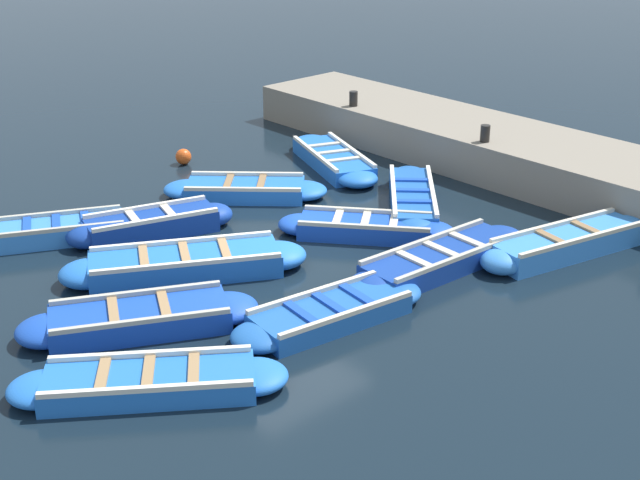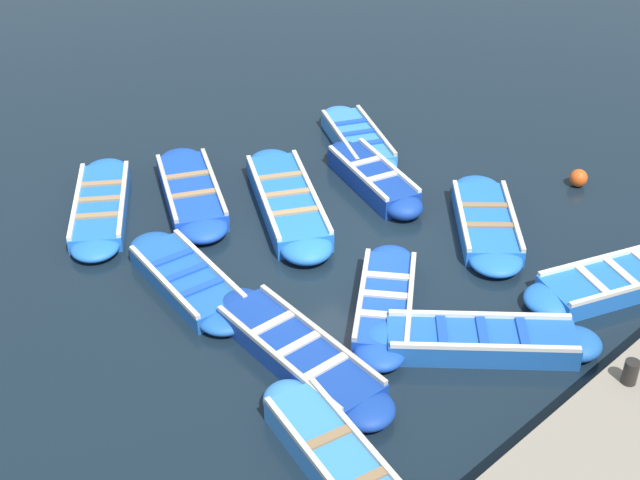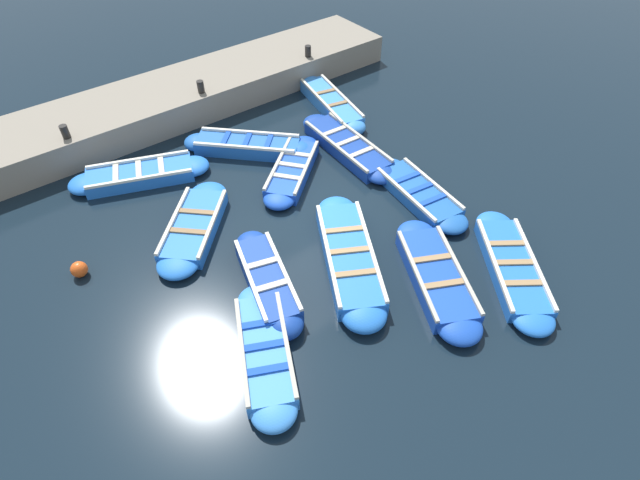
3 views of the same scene
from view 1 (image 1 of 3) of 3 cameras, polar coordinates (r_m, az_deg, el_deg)
name	(u,v)px [view 1 (image 1 of 3)]	position (r m, az deg, el deg)	size (l,w,h in m)	color
ground_plane	(278,255)	(15.34, -2.69, -0.94)	(120.00, 120.00, 0.00)	black
boat_tucked	(330,313)	(13.09, 0.65, -4.71)	(3.33, 1.28, 0.36)	#1E59AD
boat_outer_right	(149,382)	(11.68, -10.87, -8.93)	(3.38, 2.79, 0.36)	blue
boat_alongside	(185,264)	(14.69, -8.62, -1.53)	(3.96, 2.78, 0.44)	blue
boat_end_of_row	(57,231)	(16.52, -16.46, 0.55)	(3.22, 2.13, 0.39)	#3884E0
boat_far_corner	(245,190)	(17.94, -4.81, 3.23)	(3.00, 2.96, 0.37)	blue
boat_bow_out	(441,259)	(14.88, 7.77, -1.23)	(3.85, 1.08, 0.40)	navy
boat_drifting	(568,243)	(15.86, 15.57, -0.20)	(3.74, 1.49, 0.45)	#3884E0
boat_inner_gap	(333,159)	(19.67, 0.84, 5.18)	(2.10, 3.63, 0.39)	blue
boat_mid_row	(412,200)	(17.37, 5.93, 2.59)	(3.11, 3.08, 0.43)	#1E59AD
boat_stern_in	(366,228)	(16.03, 2.93, 0.79)	(2.62, 2.98, 0.38)	#1947B7
boat_broadside	(152,225)	(16.32, -10.72, 0.96)	(3.14, 1.55, 0.46)	navy
boat_centre	(140,319)	(13.14, -11.46, -4.97)	(3.50, 2.39, 0.41)	#1947B7
quay_wall	(509,152)	(19.71, 12.02, 5.51)	(2.53, 13.71, 0.86)	gray
bollard_north	(353,99)	(21.29, 2.15, 9.03)	(0.20, 0.20, 0.35)	black
bollard_mid_north	(485,133)	(18.83, 10.52, 6.72)	(0.20, 0.20, 0.35)	black
buoy_orange_near	(183,157)	(20.06, -8.73, 5.30)	(0.35, 0.35, 0.35)	#E05119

